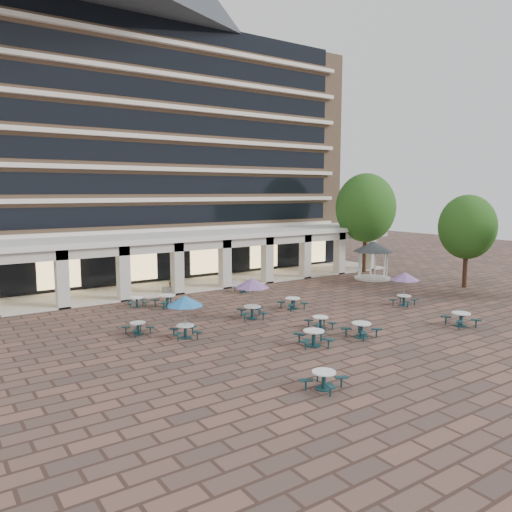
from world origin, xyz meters
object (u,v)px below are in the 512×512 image
(picnic_table_1, at_px, (361,329))
(planter_right, at_px, (229,281))
(picnic_table_0, at_px, (324,378))
(gazebo, at_px, (373,251))
(planter_left, at_px, (172,286))
(picnic_table_2, at_px, (461,318))

(picnic_table_1, relative_size, planter_right, 1.29)
(picnic_table_0, height_order, picnic_table_1, picnic_table_1)
(gazebo, bearing_deg, picnic_table_1, -139.04)
(picnic_table_1, height_order, planter_left, planter_left)
(picnic_table_1, relative_size, gazebo, 0.53)
(planter_left, xyz_separation_m, planter_right, (5.12, 0.00, -0.11))
(picnic_table_0, xyz_separation_m, gazebo, (20.54, 16.42, 2.11))
(picnic_table_1, relative_size, picnic_table_2, 0.92)
(picnic_table_2, distance_m, planter_right, 18.88)
(picnic_table_1, bearing_deg, gazebo, 33.28)
(picnic_table_0, distance_m, gazebo, 26.38)
(picnic_table_0, height_order, picnic_table_2, picnic_table_2)
(picnic_table_1, distance_m, planter_right, 16.67)
(picnic_table_0, distance_m, picnic_table_2, 13.16)
(picnic_table_2, relative_size, planter_right, 1.40)
(picnic_table_2, relative_size, planter_left, 1.40)
(picnic_table_2, xyz_separation_m, planter_left, (-9.89, 18.27, 0.09))
(gazebo, relative_size, planter_right, 2.42)
(picnic_table_1, distance_m, picnic_table_2, 6.67)
(picnic_table_2, distance_m, gazebo, 15.98)
(gazebo, bearing_deg, planter_right, 160.55)
(picnic_table_2, height_order, planter_right, planter_right)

